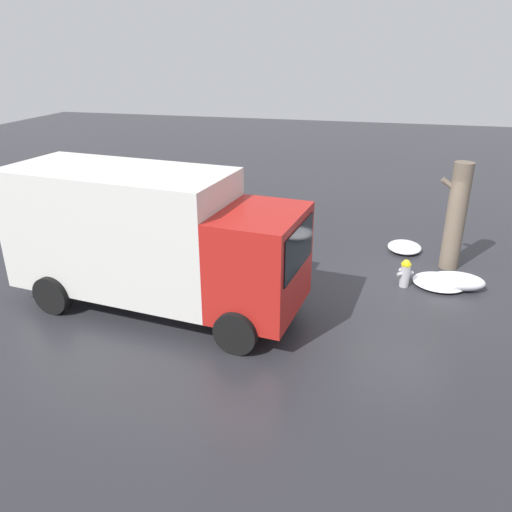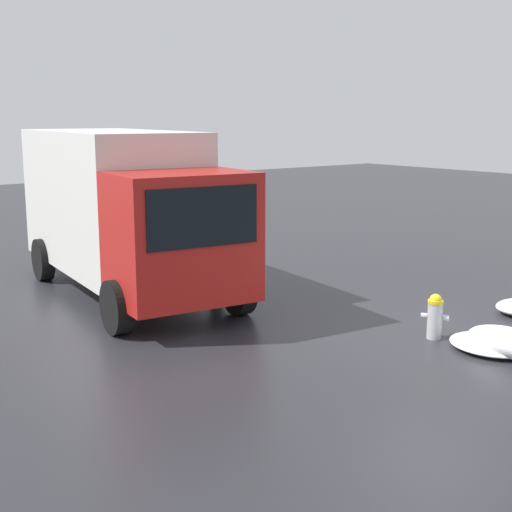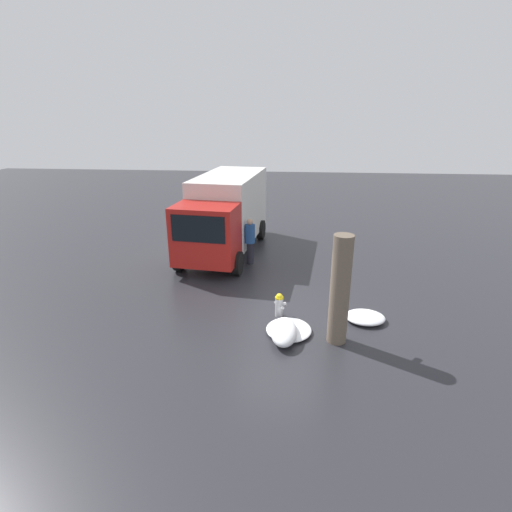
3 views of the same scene
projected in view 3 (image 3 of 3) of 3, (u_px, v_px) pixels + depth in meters
ground_plane at (279, 316)px, 11.83m from camera, size 60.00×60.00×0.00m
fire_hydrant at (279, 305)px, 11.71m from camera, size 0.42×0.37×0.73m
tree_trunk at (340, 290)px, 10.07m from camera, size 0.77×0.51×2.92m
delivery_truck at (226, 212)px, 16.82m from camera, size 6.91×3.16×3.20m
pedestrian at (250, 239)px, 15.57m from camera, size 0.40×0.40×1.84m
snow_pile_by_hydrant at (284, 332)px, 10.58m from camera, size 1.40×0.70×0.43m
snow_pile_curbside at (289, 329)px, 10.95m from camera, size 1.34×1.24×0.16m
snow_pile_by_tree at (365, 317)px, 11.53m from camera, size 0.98×1.14×0.23m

